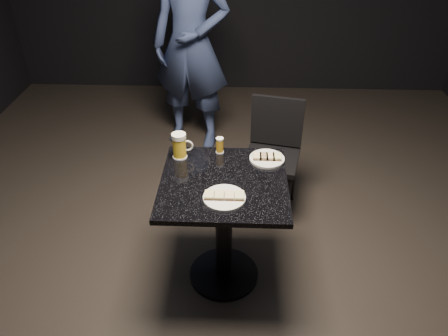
# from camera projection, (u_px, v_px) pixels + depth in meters

# --- Properties ---
(floor) EXTENTS (6.00, 6.00, 0.00)m
(floor) POSITION_uv_depth(u_px,v_px,m) (224.00, 275.00, 2.82)
(floor) COLOR black
(floor) RESTS_ON ground
(plate_large) EXTENTS (0.22, 0.22, 0.01)m
(plate_large) POSITION_uv_depth(u_px,v_px,m) (224.00, 198.00, 2.26)
(plate_large) COLOR white
(plate_large) RESTS_ON table
(plate_small) EXTENTS (0.21, 0.21, 0.01)m
(plate_small) POSITION_uv_depth(u_px,v_px,m) (267.00, 159.00, 2.57)
(plate_small) COLOR silver
(plate_small) RESTS_ON table
(patron) EXTENTS (0.77, 0.59, 1.89)m
(patron) POSITION_uv_depth(u_px,v_px,m) (191.00, 44.00, 3.72)
(patron) COLOR #202D4F
(patron) RESTS_ON floor
(table) EXTENTS (0.70, 0.70, 0.75)m
(table) POSITION_uv_depth(u_px,v_px,m) (224.00, 214.00, 2.53)
(table) COLOR black
(table) RESTS_ON floor
(beer_mug) EXTENTS (0.13, 0.09, 0.16)m
(beer_mug) POSITION_uv_depth(u_px,v_px,m) (180.00, 146.00, 2.55)
(beer_mug) COLOR white
(beer_mug) RESTS_ON table
(beer_tumbler) EXTENTS (0.05, 0.05, 0.10)m
(beer_tumbler) POSITION_uv_depth(u_px,v_px,m) (220.00, 145.00, 2.62)
(beer_tumbler) COLOR silver
(beer_tumbler) RESTS_ON table
(chair) EXTENTS (0.45, 0.45, 0.86)m
(chair) POSITION_uv_depth(u_px,v_px,m) (273.00, 149.00, 3.15)
(chair) COLOR black
(chair) RESTS_ON floor
(canapes_on_plate_large) EXTENTS (0.21, 0.07, 0.02)m
(canapes_on_plate_large) POSITION_uv_depth(u_px,v_px,m) (224.00, 195.00, 2.25)
(canapes_on_plate_large) COLOR #4C3521
(canapes_on_plate_large) RESTS_ON plate_large
(canapes_on_plate_small) EXTENTS (0.17, 0.07, 0.02)m
(canapes_on_plate_small) POSITION_uv_depth(u_px,v_px,m) (267.00, 156.00, 2.56)
(canapes_on_plate_small) COLOR #4C3521
(canapes_on_plate_small) RESTS_ON plate_small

